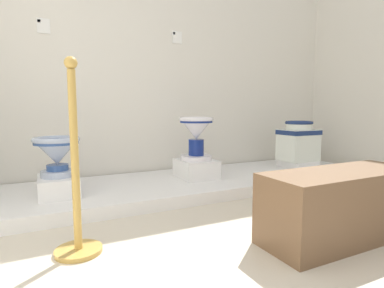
# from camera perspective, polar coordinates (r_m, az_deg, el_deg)

# --- Properties ---
(ground_plane) EXTENTS (6.12, 5.43, 0.02)m
(ground_plane) POSITION_cam_1_polar(r_m,az_deg,el_deg) (1.95, 21.47, -16.85)
(ground_plane) COLOR beige
(wall_back) EXTENTS (4.32, 0.06, 2.91)m
(wall_back) POSITION_cam_1_polar(r_m,az_deg,el_deg) (3.48, -3.12, 18.04)
(wall_back) COLOR silver
(wall_back) RESTS_ON ground_plane
(display_platform) EXTENTS (3.70, 1.03, 0.10)m
(display_platform) POSITION_cam_1_polar(r_m,az_deg,el_deg) (2.98, 1.35, -7.15)
(display_platform) COLOR white
(display_platform) RESTS_ON ground_plane
(plinth_block_squat_floral) EXTENTS (0.28, 0.39, 0.14)m
(plinth_block_squat_floral) POSITION_cam_1_polar(r_m,az_deg,el_deg) (2.58, -23.56, -7.09)
(plinth_block_squat_floral) COLOR white
(plinth_block_squat_floral) RESTS_ON display_platform
(antique_toilet_squat_floral) EXTENTS (0.34, 0.34, 0.30)m
(antique_toilet_squat_floral) POSITION_cam_1_polar(r_m,az_deg,el_deg) (2.53, -23.82, -1.28)
(antique_toilet_squat_floral) COLOR #A9B7D2
(antique_toilet_squat_floral) RESTS_ON plinth_block_squat_floral
(plinth_block_leftmost) EXTENTS (0.34, 0.38, 0.17)m
(plinth_block_leftmost) POSITION_cam_1_polar(r_m,az_deg,el_deg) (2.96, 0.78, -4.58)
(plinth_block_leftmost) COLOR white
(plinth_block_leftmost) RESTS_ON display_platform
(antique_toilet_leftmost) EXTENTS (0.33, 0.33, 0.41)m
(antique_toilet_leftmost) POSITION_cam_1_polar(r_m,az_deg,el_deg) (2.92, 0.79, 2.21)
(antique_toilet_leftmost) COLOR white
(antique_toilet_leftmost) RESTS_ON plinth_block_leftmost
(plinth_block_central_ornate) EXTENTS (0.33, 0.33, 0.08)m
(plinth_block_central_ornate) POSITION_cam_1_polar(r_m,az_deg,el_deg) (3.69, 18.99, -3.49)
(plinth_block_central_ornate) COLOR white
(plinth_block_central_ornate) RESTS_ON display_platform
(antique_toilet_central_ornate) EXTENTS (0.40, 0.31, 0.45)m
(antique_toilet_central_ornate) POSITION_cam_1_polar(r_m,az_deg,el_deg) (3.66, 19.14, 0.66)
(antique_toilet_central_ornate) COLOR white
(antique_toilet_central_ornate) RESTS_ON plinth_block_central_ornate
(info_placard_first) EXTENTS (0.11, 0.01, 0.13)m
(info_placard_first) POSITION_cam_1_polar(r_m,az_deg,el_deg) (3.18, -25.89, 19.16)
(info_placard_first) COLOR white
(info_placard_second) EXTENTS (0.11, 0.01, 0.12)m
(info_placard_second) POSITION_cam_1_polar(r_m,az_deg,el_deg) (3.47, -2.81, 19.20)
(info_placard_second) COLOR white
(stanchion_post_near_left) EXTENTS (0.24, 0.24, 1.01)m
(stanchion_post_near_left) POSITION_cam_1_polar(r_m,az_deg,el_deg) (1.70, -20.70, -8.70)
(stanchion_post_near_left) COLOR #BA9143
(stanchion_post_near_left) RESTS_ON ground_plane
(museum_bench) EXTENTS (1.00, 0.36, 0.40)m
(museum_bench) POSITION_cam_1_polar(r_m,az_deg,el_deg) (2.00, 26.02, -10.12)
(museum_bench) COLOR brown
(museum_bench) RESTS_ON ground_plane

